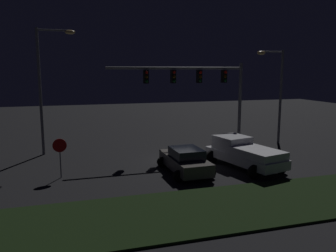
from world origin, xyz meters
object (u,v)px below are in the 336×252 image
Objects in this scene: pickup_truck at (243,151)px; traffic_signal_gantry at (200,83)px; street_lamp_right at (276,85)px; stop_sign at (60,151)px; street_lamp_left at (47,77)px; car_sedan at (185,161)px.

traffic_signal_gantry reaches higher than pickup_truck.
street_lamp_right is at bearing 3.01° from traffic_signal_gantry.
stop_sign is (-9.92, -4.25, -3.47)m from traffic_signal_gantry.
street_lamp_left is 1.17× the size of street_lamp_right.
street_lamp_right is at bearing -60.03° from pickup_truck.
traffic_signal_gantry is 1.37× the size of street_lamp_right.
pickup_truck is 2.56× the size of stop_sign.
street_lamp_right is (5.86, 5.58, 3.78)m from pickup_truck.
street_lamp_left is 17.47m from street_lamp_right.
street_lamp_left is at bearing 175.55° from street_lamp_right.
traffic_signal_gantry is at bearing -9.07° from street_lamp_left.
car_sedan is 7.10m from stop_sign.
car_sedan is 7.46m from traffic_signal_gantry.
pickup_truck is 3.80m from car_sedan.
stop_sign is at bearing -164.53° from street_lamp_right.
stop_sign is (-16.62, -4.60, -3.21)m from street_lamp_right.
car_sedan is at bearing -118.95° from traffic_signal_gantry.
traffic_signal_gantry is at bearing -30.84° from car_sedan.
traffic_signal_gantry is (2.95, 5.34, 4.29)m from car_sedan.
street_lamp_left is at bearing 45.81° from car_sedan.
street_lamp_left is (-11.53, 6.94, 4.49)m from pickup_truck.
car_sedan is 0.43× the size of traffic_signal_gantry.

